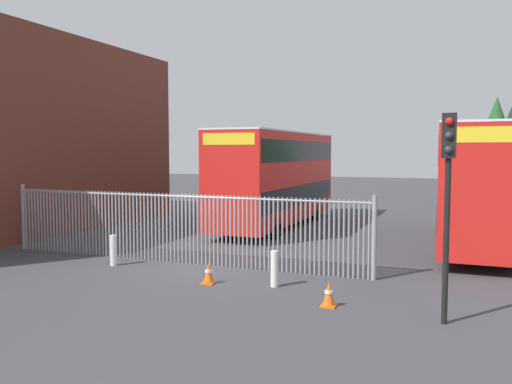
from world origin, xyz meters
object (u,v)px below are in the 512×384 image
at_px(double_decker_bus_behind_fence_left, 481,181).
at_px(bollard_center_front, 274,269).
at_px(double_decker_bus_near_gate, 277,175).
at_px(traffic_cone_mid_forecourt, 329,294).
at_px(traffic_cone_by_gate, 209,273).
at_px(bollard_near_left, 113,250).
at_px(traffic_light_kerbside, 448,179).

height_order(double_decker_bus_behind_fence_left, bollard_center_front, double_decker_bus_behind_fence_left).
bearing_deg(double_decker_bus_near_gate, double_decker_bus_behind_fence_left, -13.36).
bearing_deg(traffic_cone_mid_forecourt, traffic_cone_by_gate, 166.23).
xyz_separation_m(bollard_center_front, traffic_cone_mid_forecourt, (1.76, -1.22, -0.19)).
bearing_deg(double_decker_bus_behind_fence_left, traffic_cone_by_gate, -127.62).
bearing_deg(traffic_cone_by_gate, double_decker_bus_behind_fence_left, 52.38).
distance_m(bollard_near_left, traffic_cone_mid_forecourt, 7.50).
bearing_deg(bollard_near_left, traffic_cone_mid_forecourt, -13.85).
bearing_deg(double_decker_bus_behind_fence_left, double_decker_bus_near_gate, 166.64).
height_order(bollard_center_front, traffic_cone_by_gate, bollard_center_front).
bearing_deg(traffic_cone_mid_forecourt, double_decker_bus_near_gate, 114.90).
bearing_deg(traffic_light_kerbside, traffic_cone_by_gate, 169.17).
bearing_deg(bollard_center_front, traffic_cone_mid_forecourt, -34.70).
bearing_deg(traffic_cone_by_gate, bollard_center_front, 11.70).
height_order(bollard_near_left, bollard_center_front, same).
relative_size(bollard_near_left, bollard_center_front, 1.00).
xyz_separation_m(traffic_cone_by_gate, traffic_cone_mid_forecourt, (3.50, -0.86, 0.00)).
bearing_deg(bollard_center_front, traffic_light_kerbside, -19.50).
distance_m(bollard_near_left, bollard_center_front, 5.55).
distance_m(double_decker_bus_near_gate, traffic_cone_mid_forecourt, 13.17).
distance_m(traffic_cone_by_gate, traffic_light_kerbside, 6.68).
relative_size(bollard_near_left, traffic_cone_mid_forecourt, 1.61).
distance_m(double_decker_bus_near_gate, traffic_cone_by_gate, 11.31).
relative_size(double_decker_bus_near_gate, traffic_cone_mid_forecourt, 18.32).
xyz_separation_m(double_decker_bus_near_gate, bollard_center_front, (3.71, -10.57, -1.95)).
xyz_separation_m(bollard_center_front, traffic_cone_by_gate, (-1.74, -0.36, -0.19)).
height_order(double_decker_bus_behind_fence_left, traffic_cone_by_gate, double_decker_bus_behind_fence_left).
height_order(bollard_center_front, traffic_cone_mid_forecourt, bollard_center_front).
bearing_deg(traffic_cone_mid_forecourt, bollard_center_front, 145.30).
height_order(double_decker_bus_near_gate, traffic_light_kerbside, double_decker_bus_near_gate).
xyz_separation_m(double_decker_bus_near_gate, traffic_cone_mid_forecourt, (5.47, -11.79, -2.13)).
bearing_deg(double_decker_bus_behind_fence_left, bollard_center_front, -120.89).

